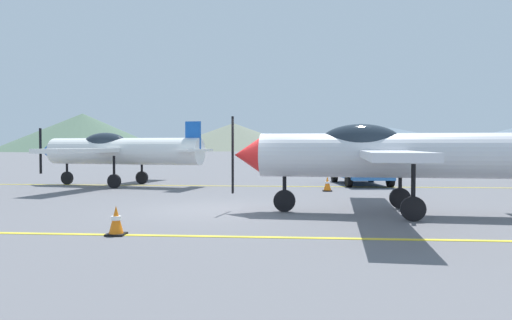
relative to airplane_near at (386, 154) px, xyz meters
name	(u,v)px	position (x,y,z in m)	size (l,w,h in m)	color
ground_plane	(217,210)	(-4.50, 0.41, -1.57)	(400.00, 400.00, 0.00)	slate
apron_line_near	(184,236)	(-4.50, -3.50, -1.56)	(80.00, 0.16, 0.01)	yellow
apron_line_far	(246,186)	(-4.50, 8.22, -1.56)	(80.00, 0.16, 0.01)	yellow
airplane_near	(386,154)	(0.00, 0.00, 0.00)	(8.09, 9.31, 2.78)	silver
airplane_mid	(118,150)	(-10.14, 7.94, 0.00)	(8.14, 9.30, 2.78)	white
car_sedan	(360,166)	(0.59, 9.64, -0.72)	(2.49, 4.51, 1.62)	#3372BF
traffic_cone_front	(116,221)	(-5.87, -3.51, -1.28)	(0.36, 0.36, 0.59)	black
traffic_cone_side	(327,184)	(-1.11, 6.16, -1.28)	(0.36, 0.36, 0.59)	black
hill_left	(83,132)	(-67.51, 130.74, 4.16)	(51.86, 51.86, 11.46)	#4C6651
hill_centerleft	(233,137)	(-23.77, 150.20, 3.05)	(51.22, 51.22, 9.23)	slate
hill_centerright	(390,139)	(24.63, 131.32, 1.88)	(67.07, 67.07, 6.89)	slate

